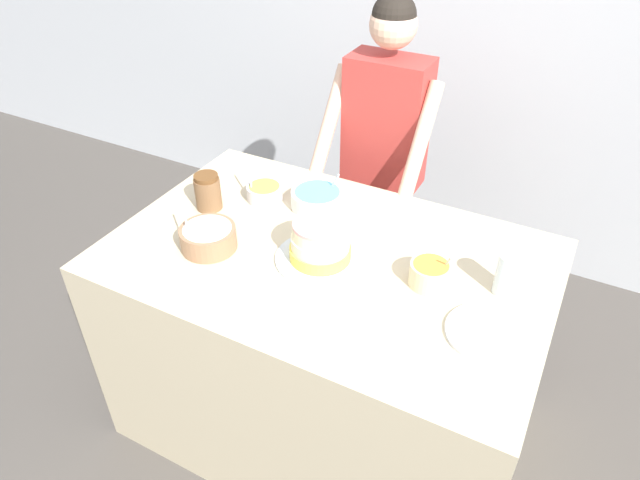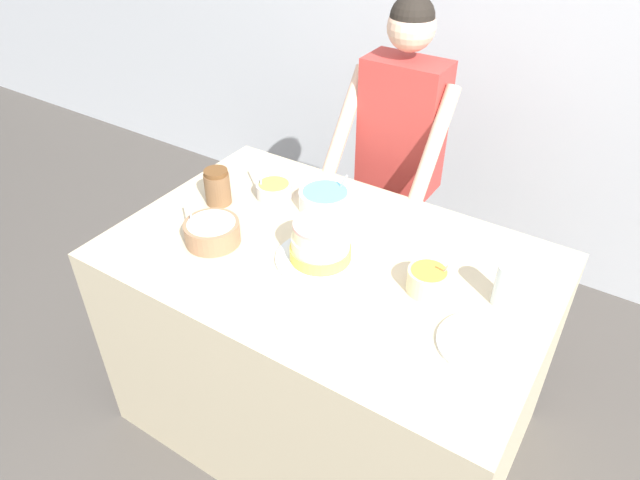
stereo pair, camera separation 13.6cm
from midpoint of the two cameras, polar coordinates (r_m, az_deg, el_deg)
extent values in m
cube|color=silver|center=(3.17, 13.51, 20.03)|extent=(10.00, 0.05, 2.60)
cube|color=#C6B793|center=(2.31, -1.06, -10.48)|extent=(1.54, 0.99, 0.92)
cylinder|color=#2D2D38|center=(2.94, 3.00, -0.26)|extent=(0.11, 0.11, 0.78)
cylinder|color=#2D2D38|center=(2.89, 5.82, -1.13)|extent=(0.11, 0.11, 0.78)
cube|color=#B23833|center=(2.57, 5.10, 11.54)|extent=(0.35, 0.19, 0.58)
cylinder|color=beige|center=(2.52, -0.78, 11.06)|extent=(0.06, 0.37, 0.49)
cylinder|color=beige|center=(2.37, 8.17, 8.96)|extent=(0.06, 0.37, 0.49)
sphere|color=beige|center=(2.42, 5.66, 20.63)|extent=(0.19, 0.19, 0.19)
sphere|color=black|center=(2.41, 5.71, 21.41)|extent=(0.18, 0.18, 0.18)
cylinder|color=silver|center=(1.97, -1.95, -1.88)|extent=(0.31, 0.31, 0.01)
cylinder|color=#F2DB4C|center=(1.96, -1.96, -1.26)|extent=(0.21, 0.21, 0.04)
cylinder|color=#F4EABC|center=(1.93, -1.99, -0.22)|extent=(0.20, 0.20, 0.04)
cylinder|color=#F4EABC|center=(1.90, -2.02, 0.85)|extent=(0.19, 0.19, 0.04)
cylinder|color=pink|center=(1.89, -2.03, 1.52)|extent=(0.19, 0.19, 0.01)
cylinder|color=beige|center=(1.87, 8.89, -3.46)|extent=(0.13, 0.13, 0.08)
cylinder|color=#EF9938|center=(1.85, 8.99, -2.65)|extent=(0.12, 0.12, 0.01)
cylinder|color=silver|center=(1.86, 10.36, -2.58)|extent=(0.05, 0.07, 0.12)
cylinder|color=white|center=(2.23, -2.02, 4.04)|extent=(0.21, 0.21, 0.07)
cylinder|color=#60B7E0|center=(2.21, -2.04, 4.69)|extent=(0.18, 0.18, 0.01)
cylinder|color=silver|center=(2.24, -0.49, 5.46)|extent=(0.08, 0.05, 0.13)
cylinder|color=silver|center=(2.30, -7.26, 4.69)|extent=(0.14, 0.14, 0.06)
cylinder|color=olive|center=(2.29, -7.30, 5.20)|extent=(0.12, 0.12, 0.01)
cylinder|color=silver|center=(2.28, -8.62, 5.95)|extent=(0.03, 0.06, 0.16)
cylinder|color=#936B4C|center=(2.06, -12.97, 0.15)|extent=(0.20, 0.20, 0.08)
cylinder|color=white|center=(2.04, -13.10, 0.94)|extent=(0.17, 0.17, 0.01)
cylinder|color=silver|center=(2.04, -15.08, 1.21)|extent=(0.06, 0.09, 0.17)
cylinder|color=silver|center=(1.87, 16.25, -3.39)|extent=(0.07, 0.07, 0.15)
cylinder|color=silver|center=(1.76, 14.41, -9.08)|extent=(0.26, 0.26, 0.01)
cylinder|color=brown|center=(2.27, -12.83, 4.52)|extent=(0.10, 0.10, 0.13)
cylinder|color=brown|center=(2.23, -13.08, 6.11)|extent=(0.09, 0.09, 0.02)
camera|label=1|loc=(0.07, -92.03, -1.49)|focal=32.00mm
camera|label=2|loc=(0.07, 87.97, 1.49)|focal=32.00mm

